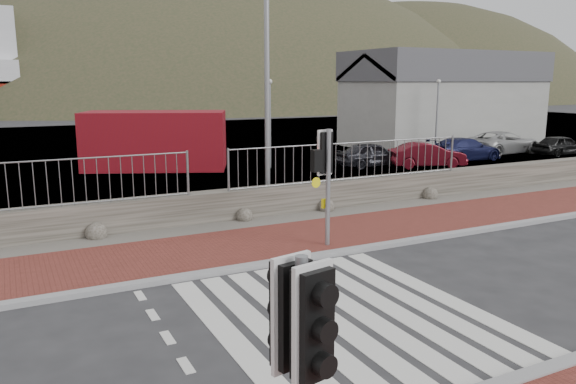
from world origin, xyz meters
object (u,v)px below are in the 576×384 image
traffic_signal_near (301,344)px  car_d (503,143)px  car_c (465,149)px  traffic_signal_far (327,163)px  car_a (372,154)px  car_b (427,155)px  streetlight (270,44)px  car_e (561,145)px  shipping_container (156,140)px

traffic_signal_near → car_d: traffic_signal_near is taller
traffic_signal_near → car_c: 26.00m
traffic_signal_far → car_a: traffic_signal_far is taller
car_b → streetlight: bearing=134.0°
traffic_signal_far → car_e: traffic_signal_far is taller
shipping_container → car_a: (9.32, -4.07, -0.73)m
streetlight → car_c: streetlight is taller
traffic_signal_near → car_a: bearing=41.6°
car_e → car_a: bearing=86.6°
traffic_signal_far → streetlight: bearing=-105.9°
car_c → car_d: bearing=-76.6°
streetlight → car_d: (17.39, 6.56, -4.50)m
car_d → traffic_signal_far: bearing=117.2°
traffic_signal_far → car_c: bearing=-152.5°
traffic_signal_far → car_e: bearing=-163.4°
streetlight → car_e: 20.85m
traffic_signal_far → car_a: bearing=-137.6°
car_a → car_c: size_ratio=0.85×
car_b → car_e: (9.48, 0.09, -0.03)m
traffic_signal_far → streetlight: streetlight is taller
car_d → car_e: bearing=-132.4°
traffic_signal_near → shipping_container: bearing=67.6°
shipping_container → car_d: shipping_container is taller
streetlight → car_b: 12.17m
streetlight → car_b: size_ratio=2.56×
traffic_signal_far → car_d: (18.05, 11.12, -1.47)m
traffic_signal_near → streetlight: (5.46, 12.24, 3.21)m
shipping_container → car_e: (21.03, -5.30, -0.77)m
car_a → car_d: bearing=-80.8°
streetlight → car_d: 19.12m
traffic_signal_near → shipping_container: (4.23, 22.21, -0.60)m
traffic_signal_far → car_e: size_ratio=0.89×
car_b → car_d: (7.08, 1.97, 0.05)m
traffic_signal_near → traffic_signal_far: size_ratio=0.92×
car_a → car_b: (2.23, -1.32, -0.01)m
shipping_container → car_d: 18.95m
shipping_container → car_c: size_ratio=1.55×
car_a → car_b: bearing=-115.4°
traffic_signal_near → car_a: (13.55, 18.14, -1.33)m
traffic_signal_near → car_c: (19.00, 17.70, -1.33)m
traffic_signal_far → shipping_container: 14.58m
car_c → car_d: car_d is taller
streetlight → car_e: size_ratio=2.79×
car_a → car_e: (11.71, -1.22, -0.03)m
streetlight → car_b: (10.32, 4.59, -4.55)m
car_e → car_c: bearing=85.4°
traffic_signal_far → car_a: (8.74, 10.47, -1.52)m
car_c → car_d: size_ratio=0.89×
car_b → car_a: bearing=79.4°
streetlight → car_b: streetlight is taller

